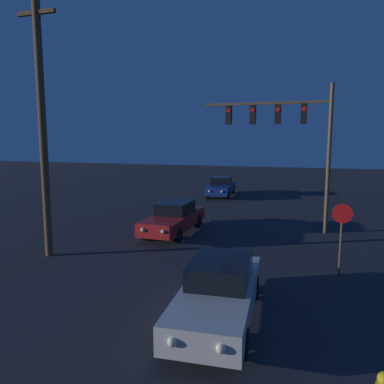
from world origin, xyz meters
The scene contains 6 objects.
car_near centered at (2.27, 8.24, 0.74)m, with size 1.95×4.84×1.47m.
car_mid centered at (-1.75, 15.79, 0.74)m, with size 1.69×4.77×1.47m.
car_far centered at (-2.38, 27.74, 0.74)m, with size 1.99×4.85×1.47m.
traffic_signal_mast centered at (3.13, 18.06, 4.80)m, with size 5.93×0.30×6.84m.
stop_sign centered at (5.23, 12.23, 1.61)m, with size 0.61×0.07×2.36m.
utility_pole centered at (-5.04, 11.22, 4.98)m, with size 1.54×0.28×9.66m.
Camera 1 is at (4.30, -0.11, 4.35)m, focal length 35.00 mm.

